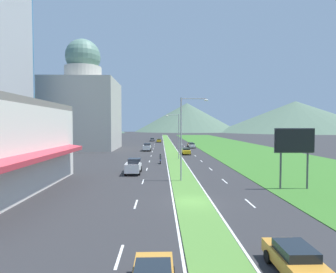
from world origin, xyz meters
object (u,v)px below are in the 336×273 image
Objects in this scene: car_3 at (297,261)px; pickup_truck_1 at (147,147)px; car_0 at (191,145)px; car_1 at (186,151)px; car_4 at (192,145)px; street_lamp_near at (184,133)px; motorcycle_rider at (160,160)px; pickup_truck_0 at (134,166)px; car_6 at (159,140)px; billboard_roadside at (295,144)px; car_2 at (152,139)px; street_lamp_mid at (177,133)px.

pickup_truck_1 reaches higher than car_3.
car_1 is at bearing -8.75° from car_0.
car_4 reaches higher than car_0.
street_lamp_near is at bearing -7.06° from car_0.
pickup_truck_1 reaches higher than motorcycle_rider.
street_lamp_near is at bearing -169.49° from motorcycle_rider.
car_6 is at bearing -2.48° from pickup_truck_0.
billboard_roadside is 1.41× the size of car_2.
billboard_roadside is 60.81m from car_0.
street_lamp_near is 1.94× the size of pickup_truck_1.
motorcycle_rider reaches higher than car_6.
car_4 is 31.63m from car_6.
car_6 is at bearing -4.53° from pickup_truck_1.
street_lamp_near is 2.31× the size of car_6.
car_6 is 0.84× the size of pickup_truck_1.
car_4 is (-4.82, 55.99, -4.17)m from billboard_roadside.
pickup_truck_1 is (-10.04, 64.40, 0.26)m from car_3.
car_0 is 0.77× the size of pickup_truck_0.
billboard_roadside is 3.34× the size of motorcycle_rider.
car_1 is at bearing -179.89° from car_3.
street_lamp_near is 56.25m from car_0.
motorcycle_rider is at bearing -21.60° from pickup_truck_0.
billboard_roadside is 50.80m from pickup_truck_1.
car_1 is 19.60m from car_4.
car_4 is 47.02m from pickup_truck_0.
car_4 is 16.12m from pickup_truck_1.
street_lamp_mid reaches higher than car_1.
car_3 is at bearing -86.44° from street_lamp_mid.
car_2 is 1.05× the size of car_6.
street_lamp_mid reaches higher than car_3.
car_0 is 37.05m from car_2.
car_1 is at bearing -136.53° from pickup_truck_1.
motorcycle_rider reaches higher than car_1.
motorcycle_rider is at bearing -117.91° from street_lamp_mid.
street_lamp_near is 1.56× the size of billboard_roadside.
car_2 is at bearing -170.31° from car_1.
street_lamp_mid reaches higher than car_0.
car_1 is at bearing -172.03° from car_6.
car_2 is 0.88× the size of pickup_truck_0.
pickup_truck_0 is (-0.17, -83.94, 0.22)m from car_2.
billboard_roadside is 1.61× the size of car_1.
car_2 reaches higher than car_3.
street_lamp_near reaches higher than street_lamp_mid.
car_4 is at bearing -160.72° from car_6.
street_lamp_near is 22.66m from street_lamp_mid.
pickup_truck_0 is at bearing -15.55° from car_0.
car_2 is 74.15m from motorcycle_rider.
car_6 is at bearing 94.11° from street_lamp_mid.
car_0 is at bearing 177.38° from car_3.
car_3 is (3.33, -22.08, -5.28)m from street_lamp_near.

